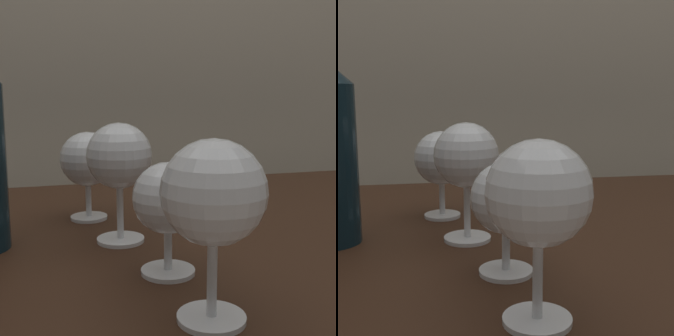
% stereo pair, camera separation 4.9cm
% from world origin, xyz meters
% --- Properties ---
extents(dining_table, '(1.44, 0.77, 0.77)m').
position_xyz_m(dining_table, '(0.00, 0.00, 0.67)').
color(dining_table, '#382114').
rests_on(dining_table, ground_plane).
extents(wine_glass_chardonnay, '(0.09, 0.09, 0.16)m').
position_xyz_m(wine_glass_chardonnay, '(-0.11, -0.26, 0.88)').
color(wine_glass_chardonnay, white).
rests_on(wine_glass_chardonnay, dining_table).
extents(wine_glass_rose, '(0.08, 0.08, 0.12)m').
position_xyz_m(wine_glass_rose, '(-0.11, -0.14, 0.85)').
color(wine_glass_rose, white).
rests_on(wine_glass_rose, dining_table).
extents(wine_glass_amber, '(0.09, 0.09, 0.16)m').
position_xyz_m(wine_glass_amber, '(-0.14, -0.02, 0.88)').
color(wine_glass_amber, white).
rests_on(wine_glass_amber, dining_table).
extents(wine_glass_white, '(0.08, 0.08, 0.14)m').
position_xyz_m(wine_glass_white, '(-0.17, 0.10, 0.86)').
color(wine_glass_white, white).
rests_on(wine_glass_white, dining_table).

